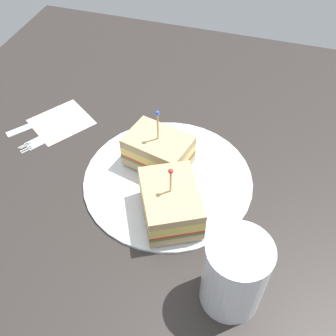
{
  "coord_description": "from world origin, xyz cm",
  "views": [
    {
      "loc": [
        -12.15,
        39.35,
        48.37
      ],
      "look_at": [
        0.0,
        0.0,
        2.87
      ],
      "focal_mm": 42.46,
      "sensor_mm": 36.0,
      "label": 1
    }
  ],
  "objects_px": {
    "knife": "(38,122)",
    "sandwich_half_back": "(158,150)",
    "napkin": "(61,122)",
    "plate": "(168,178)",
    "fork": "(46,138)",
    "drink_glass": "(234,277)",
    "sandwich_half_front": "(170,203)"
  },
  "relations": [
    {
      "from": "plate",
      "to": "sandwich_half_front",
      "type": "height_order",
      "value": "sandwich_half_front"
    },
    {
      "from": "plate",
      "to": "napkin",
      "type": "xyz_separation_m",
      "value": [
        0.23,
        -0.08,
        -0.0
      ]
    },
    {
      "from": "knife",
      "to": "sandwich_half_back",
      "type": "bearing_deg",
      "value": 171.87
    },
    {
      "from": "napkin",
      "to": "fork",
      "type": "bearing_deg",
      "value": 83.6
    },
    {
      "from": "plate",
      "to": "sandwich_half_back",
      "type": "relative_size",
      "value": 2.4
    },
    {
      "from": "drink_glass",
      "to": "napkin",
      "type": "distance_m",
      "value": 0.43
    },
    {
      "from": "fork",
      "to": "knife",
      "type": "height_order",
      "value": "same"
    },
    {
      "from": "plate",
      "to": "fork",
      "type": "height_order",
      "value": "plate"
    },
    {
      "from": "sandwich_half_front",
      "to": "fork",
      "type": "distance_m",
      "value": 0.28
    },
    {
      "from": "plate",
      "to": "knife",
      "type": "distance_m",
      "value": 0.27
    },
    {
      "from": "napkin",
      "to": "knife",
      "type": "distance_m",
      "value": 0.04
    },
    {
      "from": "sandwich_half_back",
      "to": "knife",
      "type": "distance_m",
      "value": 0.25
    },
    {
      "from": "sandwich_half_back",
      "to": "knife",
      "type": "xyz_separation_m",
      "value": [
        0.24,
        -0.03,
        -0.03
      ]
    },
    {
      "from": "sandwich_half_front",
      "to": "sandwich_half_back",
      "type": "relative_size",
      "value": 1.13
    },
    {
      "from": "drink_glass",
      "to": "fork",
      "type": "xyz_separation_m",
      "value": [
        0.37,
        -0.19,
        -0.05
      ]
    },
    {
      "from": "plate",
      "to": "drink_glass",
      "type": "distance_m",
      "value": 0.21
    },
    {
      "from": "sandwich_half_front",
      "to": "knife",
      "type": "xyz_separation_m",
      "value": [
        0.29,
        -0.13,
        -0.03
      ]
    },
    {
      "from": "drink_glass",
      "to": "napkin",
      "type": "bearing_deg",
      "value": -33.4
    },
    {
      "from": "drink_glass",
      "to": "napkin",
      "type": "height_order",
      "value": "drink_glass"
    },
    {
      "from": "sandwich_half_front",
      "to": "drink_glass",
      "type": "bearing_deg",
      "value": 138.75
    },
    {
      "from": "sandwich_half_back",
      "to": "napkin",
      "type": "xyz_separation_m",
      "value": [
        0.2,
        -0.05,
        -0.03
      ]
    },
    {
      "from": "plate",
      "to": "knife",
      "type": "height_order",
      "value": "plate"
    },
    {
      "from": "napkin",
      "to": "sandwich_half_front",
      "type": "bearing_deg",
      "value": 150.42
    },
    {
      "from": "napkin",
      "to": "knife",
      "type": "bearing_deg",
      "value": 21.2
    },
    {
      "from": "sandwich_half_back",
      "to": "plate",
      "type": "bearing_deg",
      "value": 132.81
    },
    {
      "from": "drink_glass",
      "to": "fork",
      "type": "distance_m",
      "value": 0.41
    },
    {
      "from": "fork",
      "to": "drink_glass",
      "type": "bearing_deg",
      "value": 152.46
    },
    {
      "from": "sandwich_half_back",
      "to": "fork",
      "type": "relative_size",
      "value": 0.95
    },
    {
      "from": "plate",
      "to": "sandwich_half_front",
      "type": "bearing_deg",
      "value": 109.96
    },
    {
      "from": "plate",
      "to": "napkin",
      "type": "height_order",
      "value": "plate"
    },
    {
      "from": "napkin",
      "to": "fork",
      "type": "height_order",
      "value": "fork"
    },
    {
      "from": "sandwich_half_back",
      "to": "fork",
      "type": "distance_m",
      "value": 0.21
    }
  ]
}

